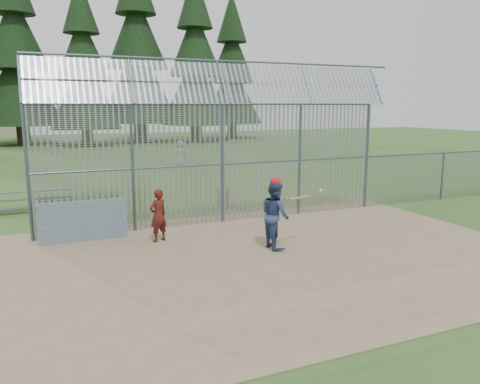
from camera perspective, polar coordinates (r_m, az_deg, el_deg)
name	(u,v)px	position (r m, az deg, el deg)	size (l,w,h in m)	color
ground	(269,250)	(13.06, 3.50, -7.08)	(120.00, 120.00, 0.00)	#2D511E
dirt_infield	(277,255)	(12.64, 4.53, -7.65)	(14.00, 10.00, 0.02)	#756047
dugout_wall	(83,221)	(14.43, -18.54, -3.37)	(2.50, 0.12, 1.20)	#38566B
batter	(275,215)	(13.01, 4.29, -2.79)	(0.91, 0.71, 1.87)	navy
onlooker	(158,215)	(13.82, -9.94, -2.82)	(0.57, 0.37, 1.55)	maroon
bg_kid_standing	(180,154)	(31.06, -7.27, 4.66)	(0.84, 0.55, 1.72)	slate
batting_gear	(280,185)	(12.88, 4.86, 0.91)	(1.63, 0.45, 0.65)	red
trash_can	(224,197)	(18.62, -2.02, -0.56)	(0.56, 0.56, 0.82)	gray
bleacher	(31,200)	(19.44, -24.10, -0.92)	(3.00, 0.95, 0.72)	slate
backstop_fence	(271,152)	(16.42, 3.84, 4.92)	(20.09, 0.81, 5.30)	#47566B
conifer_row	(109,40)	(53.60, -15.73, 17.44)	(38.48, 12.26, 20.20)	#332319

